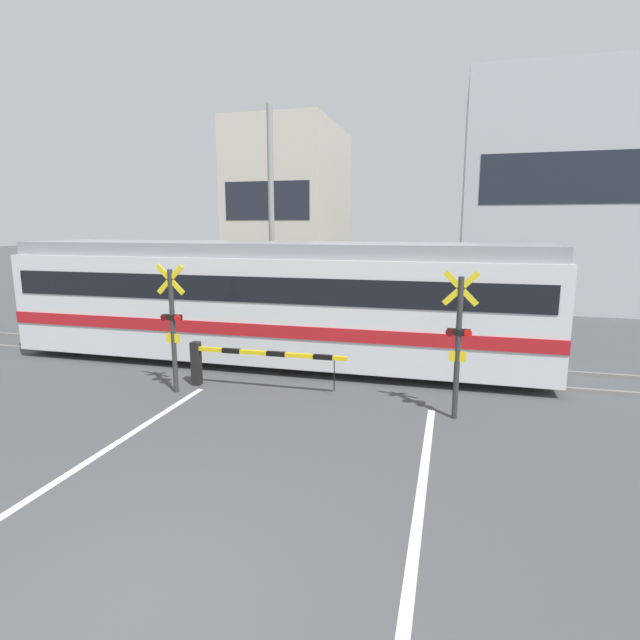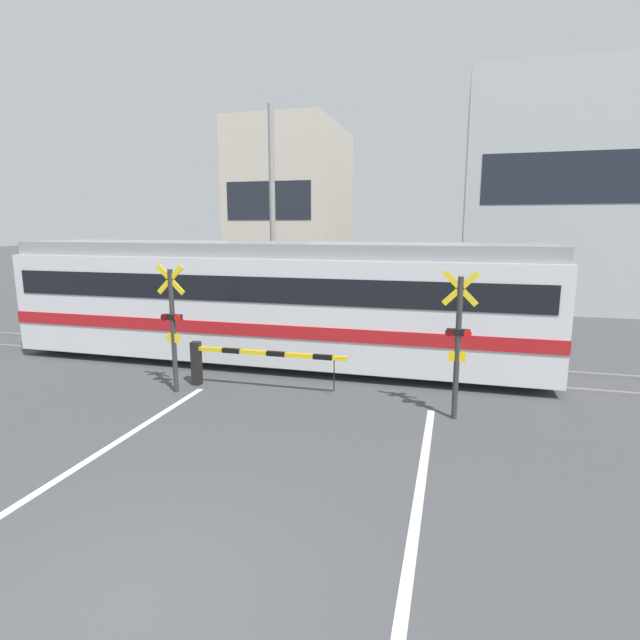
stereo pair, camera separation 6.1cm
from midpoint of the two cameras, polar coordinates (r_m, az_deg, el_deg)
name	(u,v)px [view 2 (the right image)]	position (r m, az deg, el deg)	size (l,w,h in m)	color
ground_plane	(128,610)	(6.01, -20.82, -28.55)	(160.00, 160.00, 0.00)	#444749
rail_track_near	(332,371)	(12.99, 1.50, -5.85)	(50.00, 0.10, 0.08)	gray
rail_track_far	(344,357)	(14.34, 2.87, -4.27)	(50.00, 0.10, 0.08)	gray
road_stripe_left	(13,508)	(8.26, -31.46, -17.83)	(0.14, 10.33, 0.01)	white
road_stripe_right	(407,579)	(6.11, 10.23, -27.11)	(0.14, 10.33, 0.01)	white
commuter_train	(273,299)	(13.83, -5.22, 2.45)	(14.54, 2.99, 3.30)	silver
crossing_barrier_near	(234,358)	(11.77, -9.66, -4.35)	(3.77, 0.20, 1.05)	black
crossing_barrier_far	(418,324)	(15.96, 11.20, -0.44)	(3.77, 0.20, 1.05)	black
crossing_signal_left	(173,323)	(11.61, -16.34, -0.32)	(0.68, 0.15, 2.92)	#333333
crossing_signal_right	(458,339)	(9.92, 15.66, -2.11)	(0.68, 0.15, 2.92)	#333333
pedestrian	(339,301)	(18.88, 2.33, 2.20)	(0.38, 0.22, 1.66)	#33384C
building_left_of_street	(293,212)	(27.87, -2.99, 12.18)	(5.01, 7.60, 8.95)	beige
building_right_of_street	(547,196)	(26.82, 24.54, 12.74)	(7.54, 7.60, 10.27)	#B2B7BC
utility_pole_streetside	(273,217)	(19.37, -5.36, 11.60)	(0.22, 0.22, 8.12)	gray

